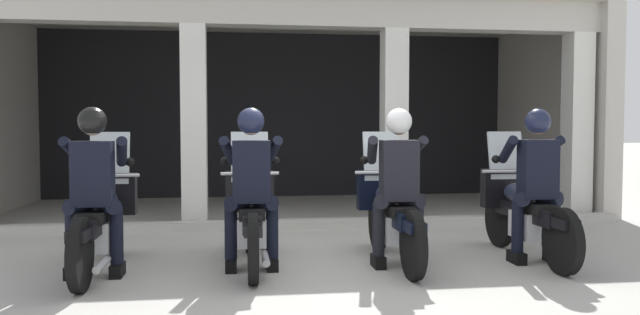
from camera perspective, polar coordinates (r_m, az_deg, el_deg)
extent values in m
plane|color=#A8A59E|center=(9.42, -2.41, -5.68)|extent=(80.00, 80.00, 0.00)
cube|color=black|center=(12.46, -3.82, 3.95)|extent=(9.71, 0.24, 3.27)
cube|color=#BCB7AD|center=(9.02, -2.26, 13.41)|extent=(9.71, 0.36, 0.44)
cube|color=#BCB7AD|center=(10.77, -3.16, 13.31)|extent=(9.71, 4.15, 0.16)
cube|color=#BCB7AD|center=(11.95, 20.29, 3.82)|extent=(0.30, 4.15, 3.27)
cube|color=silver|center=(8.85, -11.65, 2.91)|extent=(0.35, 0.36, 2.83)
cube|color=silver|center=(9.13, 6.89, 2.95)|extent=(0.35, 0.36, 2.83)
cube|color=silver|center=(10.25, 22.83, 2.73)|extent=(0.35, 0.36, 2.83)
cube|color=#B7B5AD|center=(8.48, -1.89, -6.22)|extent=(9.31, 0.24, 0.12)
cylinder|color=black|center=(6.95, -18.69, -6.22)|extent=(0.09, 0.64, 0.64)
cylinder|color=black|center=(5.60, -21.44, -8.44)|extent=(0.09, 0.64, 0.64)
cube|color=black|center=(6.92, -18.72, -4.52)|extent=(0.14, 0.44, 0.08)
cube|color=silver|center=(6.22, -20.02, -6.84)|extent=(0.28, 0.44, 0.28)
cube|color=black|center=(6.25, -19.94, -5.59)|extent=(0.18, 1.24, 0.16)
ellipsoid|color=#1E2338|center=(6.44, -19.55, -3.72)|extent=(0.26, 0.48, 0.22)
cube|color=black|center=(6.06, -20.31, -5.18)|extent=(0.24, 0.52, 0.10)
cube|color=black|center=(5.63, -21.33, -6.57)|extent=(0.16, 0.48, 0.10)
cylinder|color=silver|center=(6.86, -18.82, -4.32)|extent=(0.05, 0.24, 0.53)
cube|color=black|center=(6.78, -18.93, -3.21)|extent=(0.52, 0.16, 0.44)
sphere|color=silver|center=(6.88, -18.77, -2.96)|extent=(0.18, 0.18, 0.18)
cube|color=silver|center=(6.74, -19.02, -0.05)|extent=(0.40, 0.14, 0.54)
cylinder|color=silver|center=(6.67, -19.13, -1.59)|extent=(0.62, 0.04, 0.04)
cylinder|color=silver|center=(5.89, -19.57, -9.29)|extent=(0.07, 0.55, 0.07)
cube|color=black|center=(6.00, -20.42, -1.42)|extent=(0.36, 0.22, 0.60)
cube|color=#591414|center=(6.12, -20.18, -1.15)|extent=(0.05, 0.02, 0.32)
sphere|color=tan|center=(6.01, -20.46, 2.93)|extent=(0.21, 0.21, 0.21)
sphere|color=black|center=(6.01, -20.46, 3.21)|extent=(0.26, 0.26, 0.26)
cylinder|color=black|center=(6.02, -19.03, -4.35)|extent=(0.26, 0.29, 0.17)
cylinder|color=black|center=(6.05, -18.42, -6.94)|extent=(0.12, 0.12, 0.53)
cube|color=black|center=(6.12, -18.36, -9.92)|extent=(0.11, 0.26, 0.12)
cylinder|color=black|center=(6.08, -21.62, -4.32)|extent=(0.26, 0.29, 0.17)
cylinder|color=black|center=(6.14, -22.12, -6.86)|extent=(0.12, 0.12, 0.53)
cube|color=black|center=(6.21, -22.04, -9.81)|extent=(0.11, 0.26, 0.12)
cylinder|color=black|center=(6.17, -17.99, 0.50)|extent=(0.19, 0.48, 0.31)
sphere|color=black|center=(6.38, -17.29, -0.41)|extent=(0.09, 0.09, 0.09)
cylinder|color=black|center=(6.27, -21.95, 0.47)|extent=(0.19, 0.48, 0.31)
sphere|color=black|center=(6.48, -21.82, -0.43)|extent=(0.09, 0.09, 0.09)
cylinder|color=black|center=(6.89, -6.56, -6.16)|extent=(0.09, 0.64, 0.64)
cylinder|color=black|center=(5.51, -6.27, -8.44)|extent=(0.09, 0.64, 0.64)
cube|color=black|center=(6.86, -6.57, -4.45)|extent=(0.14, 0.44, 0.08)
cube|color=silver|center=(6.14, -6.42, -6.80)|extent=(0.28, 0.44, 0.28)
cube|color=black|center=(6.17, -6.44, -5.53)|extent=(0.18, 1.24, 0.16)
ellipsoid|color=#B2B2B7|center=(6.37, -6.50, -3.64)|extent=(0.26, 0.48, 0.22)
cube|color=black|center=(5.99, -6.41, -5.12)|extent=(0.24, 0.52, 0.10)
cube|color=black|center=(5.54, -6.29, -6.54)|extent=(0.16, 0.48, 0.10)
cylinder|color=silver|center=(6.80, -6.57, -4.25)|extent=(0.05, 0.24, 0.53)
cube|color=black|center=(6.72, -6.56, -3.12)|extent=(0.52, 0.16, 0.44)
sphere|color=silver|center=(6.82, -6.58, -2.87)|extent=(0.18, 0.18, 0.18)
cube|color=silver|center=(6.68, -6.58, 0.06)|extent=(0.40, 0.14, 0.54)
cylinder|color=silver|center=(6.61, -6.55, -1.49)|extent=(0.62, 0.04, 0.04)
cylinder|color=silver|center=(5.84, -5.14, -9.24)|extent=(0.07, 0.55, 0.07)
cube|color=black|center=(5.92, -6.42, -1.31)|extent=(0.36, 0.22, 0.60)
cube|color=#591414|center=(6.04, -6.45, -1.04)|extent=(0.05, 0.02, 0.32)
sphere|color=tan|center=(5.93, -6.45, 3.09)|extent=(0.21, 0.21, 0.21)
sphere|color=#191E38|center=(5.93, -6.46, 3.38)|extent=(0.26, 0.26, 0.26)
cylinder|color=black|center=(5.98, -5.07, -4.25)|extent=(0.26, 0.29, 0.17)
cylinder|color=black|center=(6.02, -4.48, -6.84)|extent=(0.12, 0.12, 0.53)
cube|color=black|center=(6.09, -4.47, -9.84)|extent=(0.11, 0.26, 0.12)
cylinder|color=black|center=(5.97, -7.76, -4.27)|extent=(0.26, 0.29, 0.17)
cylinder|color=black|center=(6.01, -8.32, -6.88)|extent=(0.12, 0.12, 0.53)
cube|color=black|center=(6.09, -8.29, -9.88)|extent=(0.11, 0.26, 0.12)
cylinder|color=black|center=(6.15, -4.43, 0.62)|extent=(0.19, 0.48, 0.31)
sphere|color=black|center=(6.37, -4.18, -0.29)|extent=(0.09, 0.09, 0.09)
cylinder|color=black|center=(6.14, -8.54, 0.60)|extent=(0.19, 0.48, 0.31)
sphere|color=black|center=(6.36, -8.86, -0.32)|extent=(0.09, 0.09, 0.09)
cylinder|color=black|center=(7.03, 5.43, -5.97)|extent=(0.09, 0.64, 0.64)
cylinder|color=black|center=(5.70, 8.66, -8.09)|extent=(0.09, 0.64, 0.64)
cube|color=black|center=(7.01, 5.44, -4.29)|extent=(0.14, 0.44, 0.08)
cube|color=silver|center=(6.31, 6.99, -6.55)|extent=(0.28, 0.44, 0.28)
cube|color=black|center=(6.34, 6.88, -5.32)|extent=(0.18, 1.24, 0.16)
ellipsoid|color=#1E2338|center=(6.52, 6.40, -3.48)|extent=(0.26, 0.48, 0.22)
cube|color=black|center=(6.15, 7.31, -4.91)|extent=(0.24, 0.52, 0.10)
cube|color=black|center=(5.73, 8.50, -6.25)|extent=(0.16, 0.48, 0.10)
cylinder|color=silver|center=(6.94, 5.55, -4.09)|extent=(0.05, 0.24, 0.53)
cube|color=black|center=(6.87, 5.67, -2.99)|extent=(0.52, 0.16, 0.44)
sphere|color=silver|center=(6.96, 5.48, -2.75)|extent=(0.18, 0.18, 0.18)
cube|color=silver|center=(6.82, 5.73, 0.13)|extent=(0.40, 0.14, 0.54)
cylinder|color=silver|center=(6.76, 5.88, -1.39)|extent=(0.62, 0.04, 0.04)
cylinder|color=silver|center=(6.04, 8.94, -8.85)|extent=(0.07, 0.55, 0.07)
cube|color=black|center=(6.09, 7.38, -1.20)|extent=(0.36, 0.22, 0.60)
cube|color=#14193F|center=(6.21, 7.09, -0.94)|extent=(0.05, 0.02, 0.32)
sphere|color=#936B51|center=(6.10, 7.36, 3.08)|extent=(0.21, 0.21, 0.21)
sphere|color=silver|center=(6.10, 7.36, 3.36)|extent=(0.26, 0.26, 0.26)
cylinder|color=black|center=(6.18, 8.57, -4.04)|extent=(0.26, 0.29, 0.17)
cylinder|color=black|center=(6.24, 9.08, -6.54)|extent=(0.12, 0.12, 0.53)
cube|color=black|center=(6.31, 9.03, -9.44)|extent=(0.11, 0.26, 0.12)
cylinder|color=black|center=(6.11, 6.04, -4.11)|extent=(0.26, 0.29, 0.17)
cylinder|color=black|center=(6.13, 5.48, -6.67)|extent=(0.12, 0.12, 0.53)
cube|color=black|center=(6.20, 5.44, -9.62)|extent=(0.11, 0.26, 0.12)
cylinder|color=black|center=(6.36, 8.77, 0.67)|extent=(0.19, 0.48, 0.31)
sphere|color=black|center=(6.58, 8.57, -0.21)|extent=(0.09, 0.09, 0.09)
cylinder|color=black|center=(6.25, 4.90, 0.66)|extent=(0.19, 0.48, 0.31)
sphere|color=black|center=(6.45, 4.14, -0.25)|extent=(0.09, 0.09, 0.09)
cylinder|color=black|center=(7.49, 16.39, -5.54)|extent=(0.09, 0.64, 0.64)
cylinder|color=black|center=(6.25, 21.67, -7.28)|extent=(0.09, 0.64, 0.64)
cube|color=black|center=(7.46, 16.41, -3.96)|extent=(0.14, 0.44, 0.08)
cube|color=silver|center=(6.81, 18.98, -5.98)|extent=(0.28, 0.44, 0.28)
cube|color=black|center=(6.84, 18.81, -4.85)|extent=(0.18, 1.24, 0.16)
ellipsoid|color=#1E2338|center=(7.01, 18.03, -3.16)|extent=(0.26, 0.48, 0.22)
cube|color=black|center=(6.67, 19.51, -4.44)|extent=(0.24, 0.52, 0.10)
cube|color=black|center=(6.28, 21.43, -5.61)|extent=(0.16, 0.48, 0.10)
cylinder|color=silver|center=(7.40, 16.60, -3.76)|extent=(0.05, 0.24, 0.53)
cube|color=black|center=(7.34, 16.81, -2.73)|extent=(0.52, 0.16, 0.44)
sphere|color=silver|center=(7.42, 16.49, -2.50)|extent=(0.18, 0.18, 0.18)
cube|color=silver|center=(7.29, 16.92, 0.19)|extent=(0.40, 0.14, 0.54)
cylinder|color=silver|center=(7.23, 17.16, -1.22)|extent=(0.62, 0.04, 0.04)
cylinder|color=silver|center=(6.60, 21.27, -8.02)|extent=(0.07, 0.55, 0.07)
cube|color=black|center=(6.61, 19.65, -1.03)|extent=(0.36, 0.22, 0.60)
cube|color=#591414|center=(6.72, 19.18, -0.79)|extent=(0.05, 0.02, 0.32)
sphere|color=tan|center=(6.62, 19.63, 2.92)|extent=(0.21, 0.21, 0.21)
sphere|color=#191E38|center=(6.62, 19.64, 3.18)|extent=(0.26, 0.26, 0.26)
cylinder|color=black|center=(6.72, 20.59, -3.63)|extent=(0.26, 0.29, 0.17)
cylinder|color=black|center=(6.79, 20.99, -5.92)|extent=(0.12, 0.12, 0.53)
cube|color=black|center=(6.85, 20.90, -8.60)|extent=(0.11, 0.26, 0.12)
cylinder|color=black|center=(6.60, 18.44, -3.72)|extent=(0.26, 0.29, 0.17)
cylinder|color=black|center=(6.61, 17.93, -6.11)|extent=(0.12, 0.12, 0.53)
cube|color=black|center=(6.67, 17.85, -8.85)|extent=(0.11, 0.26, 0.12)
cylinder|color=black|center=(6.91, 20.42, 0.70)|extent=(0.19, 0.48, 0.31)
sphere|color=black|center=(7.12, 19.89, -0.12)|extent=(0.09, 0.09, 0.09)
cylinder|color=black|center=(6.71, 17.11, 0.69)|extent=(0.19, 0.48, 0.31)
sphere|color=black|center=(6.89, 16.06, -0.15)|extent=(0.09, 0.09, 0.09)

